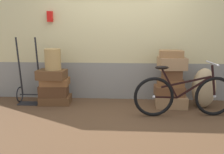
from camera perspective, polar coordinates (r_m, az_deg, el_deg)
ground at (r=4.42m, az=1.88°, el=-8.11°), size 8.49×5.20×0.06m
station_building at (r=5.00m, az=2.39°, el=10.18°), size 6.49×0.74×2.66m
suitcase_0 at (r=4.91m, az=-12.71°, el=-5.04°), size 0.59×0.41×0.15m
suitcase_1 at (r=4.86m, az=-13.09°, el=-3.01°), size 0.55×0.37×0.21m
suitcase_2 at (r=4.82m, az=-12.81°, el=-1.06°), size 0.54×0.39×0.13m
suitcase_3 at (r=4.76m, az=-13.53°, el=0.57°), size 0.54×0.38×0.17m
suitcase_4 at (r=4.74m, az=13.23°, el=-5.36°), size 0.57×0.43×0.21m
suitcase_5 at (r=4.71m, az=12.85°, el=-3.02°), size 0.53×0.36×0.18m
suitcase_6 at (r=4.70m, az=13.10°, el=-1.24°), size 0.50×0.37×0.11m
suitcase_7 at (r=4.64m, az=13.43°, el=0.52°), size 0.35×0.24×0.19m
suitcase_8 at (r=4.61m, az=13.49°, el=3.03°), size 0.50×0.40×0.22m
suitcase_9 at (r=4.58m, az=13.29°, el=5.15°), size 0.44×0.30×0.13m
wicker_basket at (r=4.73m, az=-13.31°, el=3.92°), size 0.30×0.30×0.38m
luggage_trolley at (r=5.06m, az=-18.20°, el=-2.48°), size 0.44×0.37×1.25m
burlap_sack at (r=4.80m, az=20.15°, el=-2.37°), size 0.42×0.36×0.72m
bicycle at (r=4.25m, az=16.06°, el=-4.00°), size 1.65×0.46×0.89m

